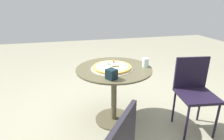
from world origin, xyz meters
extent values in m
plane|color=gray|center=(0.00, 0.00, 0.00)|extent=(10.00, 10.00, 0.00)
cylinder|color=brown|center=(0.00, 0.00, 0.68)|extent=(0.86, 0.86, 0.02)
cylinder|color=brown|center=(0.00, 0.00, 0.34)|extent=(0.07, 0.07, 0.65)
cylinder|color=brown|center=(0.00, 0.00, 0.01)|extent=(0.46, 0.46, 0.02)
cylinder|color=silver|center=(-0.01, 0.03, 0.69)|extent=(0.47, 0.47, 0.00)
cylinder|color=gold|center=(-0.01, 0.03, 0.71)|extent=(0.43, 0.43, 0.02)
cylinder|color=beige|center=(-0.01, 0.03, 0.72)|extent=(0.36, 0.36, 0.00)
sphere|color=#36651D|center=(0.02, 0.04, 0.73)|extent=(0.02, 0.02, 0.02)
sphere|color=#2C6631|center=(-0.01, -0.03, 0.73)|extent=(0.02, 0.02, 0.02)
sphere|color=#2C701D|center=(0.02, 0.04, 0.73)|extent=(0.02, 0.02, 0.02)
sphere|color=#F4EEC8|center=(-0.06, 0.12, 0.73)|extent=(0.02, 0.02, 0.02)
sphere|color=#23602B|center=(0.05, 0.05, 0.73)|extent=(0.02, 0.02, 0.02)
sphere|color=#336120|center=(-0.07, -0.04, 0.73)|extent=(0.02, 0.02, 0.02)
sphere|color=#ECE6C4|center=(-0.01, -0.10, 0.73)|extent=(0.02, 0.02, 0.02)
sphere|color=#277732|center=(-0.03, -0.12, 0.73)|extent=(0.02, 0.02, 0.02)
cube|color=silver|center=(-0.01, 0.00, 0.74)|extent=(0.11, 0.10, 0.00)
cube|color=brown|center=(0.09, -0.02, 0.75)|extent=(0.11, 0.04, 0.02)
cylinder|color=silver|center=(-0.04, -0.36, 0.74)|extent=(0.07, 0.07, 0.10)
cube|color=black|center=(-0.30, 0.10, 0.74)|extent=(0.13, 0.12, 0.10)
cube|color=black|center=(-0.40, -0.83, 0.44)|extent=(0.44, 0.44, 0.03)
cube|color=black|center=(-0.22, -0.85, 0.64)|extent=(0.08, 0.39, 0.37)
cylinder|color=black|center=(-0.59, -0.97, 0.21)|extent=(0.02, 0.02, 0.43)
cylinder|color=black|center=(-0.54, -0.64, 0.21)|extent=(0.02, 0.02, 0.43)
cylinder|color=black|center=(-0.26, -1.01, 0.21)|extent=(0.02, 0.02, 0.43)
cylinder|color=black|center=(-0.22, -0.69, 0.21)|extent=(0.02, 0.02, 0.43)
camera|label=1|loc=(-1.95, 0.51, 1.42)|focal=30.25mm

